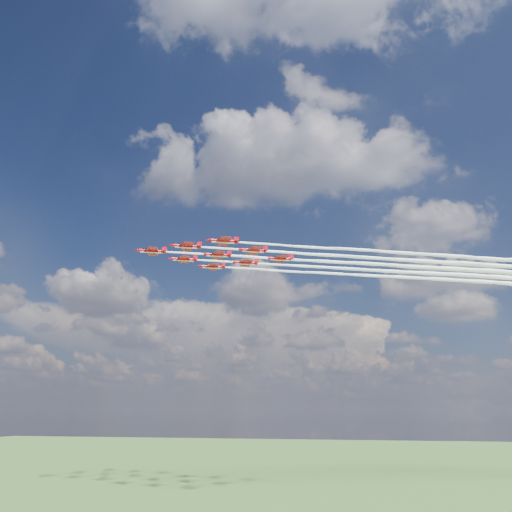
{
  "coord_description": "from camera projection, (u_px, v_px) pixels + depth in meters",
  "views": [
    {
      "loc": [
        46.84,
        -156.59,
        23.66
      ],
      "look_at": [
        11.12,
        2.84,
        74.48
      ],
      "focal_mm": 35.0,
      "sensor_mm": 36.0,
      "label": 1
    }
  ],
  "objects": [
    {
      "name": "jet_row4_port",
      "position": [
        441.0,
        262.0,
        178.52
      ],
      "size": [
        132.18,
        61.66,
        2.65
      ],
      "rotation": [
        0.0,
        0.0,
        0.42
      ],
      "color": "red"
    },
    {
      "name": "jet_row3_port",
      "position": [
        423.0,
        254.0,
        169.45
      ],
      "size": [
        132.18,
        61.66,
        2.65
      ],
      "rotation": [
        0.0,
        0.0,
        0.42
      ],
      "color": "red"
    },
    {
      "name": "jet_row3_centre",
      "position": [
        403.0,
        266.0,
        183.41
      ],
      "size": [
        132.18,
        61.66,
        2.65
      ],
      "rotation": [
        0.0,
        0.0,
        0.42
      ],
      "color": "red"
    },
    {
      "name": "ground",
      "position": [
        218.0,
        494.0,
        148.66
      ],
      "size": [
        600.0,
        600.0,
        0.0
      ],
      "primitive_type": "plane",
      "color": "#2D511E",
      "rests_on": "ground"
    },
    {
      "name": "jet_row2_port",
      "position": [
        383.0,
        259.0,
        174.35
      ],
      "size": [
        132.18,
        61.66,
        2.65
      ],
      "rotation": [
        0.0,
        0.0,
        0.42
      ],
      "color": "red"
    },
    {
      "name": "jet_tail",
      "position": [
        457.0,
        269.0,
        187.58
      ],
      "size": [
        132.18,
        61.66,
        2.65
      ],
      "rotation": [
        0.0,
        0.0,
        0.42
      ],
      "color": "red"
    },
    {
      "name": "jet_row2_starb",
      "position": [
        366.0,
        270.0,
        188.3
      ],
      "size": [
        132.18,
        61.66,
        2.65
      ],
      "rotation": [
        0.0,
        0.0,
        0.42
      ],
      "color": "red"
    },
    {
      "name": "jet_row4_starb",
      "position": [
        420.0,
        273.0,
        192.47
      ],
      "size": [
        132.18,
        61.66,
        2.65
      ],
      "rotation": [
        0.0,
        0.0,
        0.42
      ],
      "color": "red"
    },
    {
      "name": "jet_lead",
      "position": [
        346.0,
        263.0,
        179.24
      ],
      "size": [
        132.18,
        61.66,
        2.65
      ],
      "rotation": [
        0.0,
        0.0,
        0.42
      ],
      "color": "red"
    },
    {
      "name": "jet_row3_starb",
      "position": [
        385.0,
        276.0,
        197.37
      ],
      "size": [
        132.18,
        61.66,
        2.65
      ],
      "rotation": [
        0.0,
        0.0,
        0.42
      ],
      "color": "red"
    }
  ]
}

